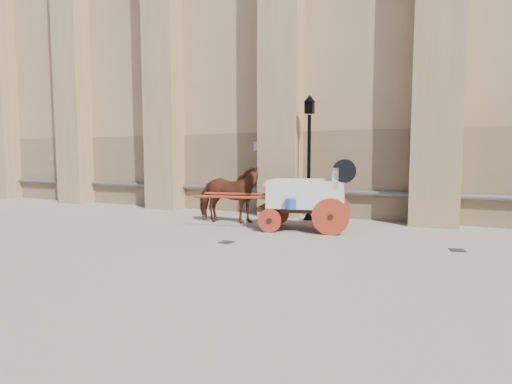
% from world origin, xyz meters
% --- Properties ---
extents(ground, '(90.00, 90.00, 0.00)m').
position_xyz_m(ground, '(0.00, 0.00, 0.00)').
color(ground, gray).
rests_on(ground, ground).
extents(horse, '(2.27, 1.27, 1.82)m').
position_xyz_m(horse, '(-1.96, 1.47, 0.91)').
color(horse, '#5D2D19').
rests_on(horse, ground).
extents(carriage, '(4.80, 2.09, 2.04)m').
position_xyz_m(carriage, '(0.81, 1.40, 1.10)').
color(carriage, black).
rests_on(carriage, ground).
extents(street_lamp, '(0.39, 0.39, 4.11)m').
position_xyz_m(street_lamp, '(0.18, 3.13, 2.20)').
color(street_lamp, black).
rests_on(street_lamp, ground).
extents(drain_grate_near, '(0.37, 0.37, 0.01)m').
position_xyz_m(drain_grate_near, '(-0.60, -1.12, 0.01)').
color(drain_grate_near, black).
rests_on(drain_grate_near, ground).
extents(drain_grate_far, '(0.38, 0.38, 0.01)m').
position_xyz_m(drain_grate_far, '(4.53, 0.28, 0.01)').
color(drain_grate_far, black).
rests_on(drain_grate_far, ground).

